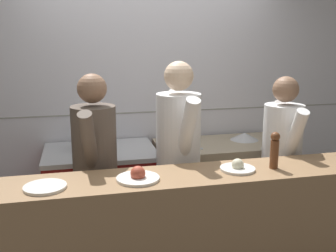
{
  "coord_description": "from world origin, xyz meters",
  "views": [
    {
      "loc": [
        -0.69,
        -2.54,
        1.88
      ],
      "look_at": [
        0.05,
        0.59,
        1.15
      ],
      "focal_mm": 42.0,
      "sensor_mm": 36.0,
      "label": 1
    }
  ],
  "objects_px": {
    "stock_pot": "(87,140)",
    "chef_head_cook": "(95,169)",
    "chefs_knife": "(181,148)",
    "chef_line": "(281,160)",
    "plated_dish_main": "(45,187)",
    "chef_sous": "(178,158)",
    "plated_dish_appetiser": "(138,176)",
    "oven_range": "(102,197)",
    "pepper_mill": "(275,149)",
    "plated_dish_dessert": "(238,167)",
    "mixing_bowl_steel": "(244,136)"
  },
  "relations": [
    {
      "from": "plated_dish_main",
      "to": "chef_line",
      "type": "height_order",
      "value": "chef_line"
    },
    {
      "from": "chefs_knife",
      "to": "chef_line",
      "type": "height_order",
      "value": "chef_line"
    },
    {
      "from": "plated_dish_dessert",
      "to": "chef_sous",
      "type": "bearing_deg",
      "value": 120.27
    },
    {
      "from": "chefs_knife",
      "to": "plated_dish_appetiser",
      "type": "distance_m",
      "value": 1.12
    },
    {
      "from": "oven_range",
      "to": "chef_head_cook",
      "type": "bearing_deg",
      "value": -96.93
    },
    {
      "from": "chef_head_cook",
      "to": "chef_sous",
      "type": "distance_m",
      "value": 0.65
    },
    {
      "from": "stock_pot",
      "to": "mixing_bowl_steel",
      "type": "bearing_deg",
      "value": 0.74
    },
    {
      "from": "chef_line",
      "to": "chefs_knife",
      "type": "bearing_deg",
      "value": 149.44
    },
    {
      "from": "chefs_knife",
      "to": "chef_head_cook",
      "type": "distance_m",
      "value": 0.91
    },
    {
      "from": "oven_range",
      "to": "plated_dish_appetiser",
      "type": "xyz_separation_m",
      "value": [
        0.18,
        -1.08,
        0.56
      ]
    },
    {
      "from": "pepper_mill",
      "to": "plated_dish_main",
      "type": "bearing_deg",
      "value": -178.85
    },
    {
      "from": "pepper_mill",
      "to": "stock_pot",
      "type": "bearing_deg",
      "value": 138.0
    },
    {
      "from": "stock_pot",
      "to": "plated_dish_main",
      "type": "relative_size",
      "value": 1.06
    },
    {
      "from": "plated_dish_main",
      "to": "chef_line",
      "type": "distance_m",
      "value": 1.91
    },
    {
      "from": "plated_dish_appetiser",
      "to": "plated_dish_dessert",
      "type": "distance_m",
      "value": 0.69
    },
    {
      "from": "pepper_mill",
      "to": "chef_line",
      "type": "bearing_deg",
      "value": 55.29
    },
    {
      "from": "stock_pot",
      "to": "plated_dish_dessert",
      "type": "distance_m",
      "value": 1.47
    },
    {
      "from": "chefs_knife",
      "to": "chef_line",
      "type": "xyz_separation_m",
      "value": [
        0.74,
        -0.49,
        -0.02
      ]
    },
    {
      "from": "mixing_bowl_steel",
      "to": "plated_dish_appetiser",
      "type": "xyz_separation_m",
      "value": [
        -1.24,
        -1.15,
        0.09
      ]
    },
    {
      "from": "chefs_knife",
      "to": "chef_sous",
      "type": "distance_m",
      "value": 0.47
    },
    {
      "from": "plated_dish_dessert",
      "to": "chef_sous",
      "type": "relative_size",
      "value": 0.14
    },
    {
      "from": "plated_dish_appetiser",
      "to": "chef_line",
      "type": "relative_size",
      "value": 0.18
    },
    {
      "from": "stock_pot",
      "to": "pepper_mill",
      "type": "xyz_separation_m",
      "value": [
        1.24,
        -1.11,
        0.14
      ]
    },
    {
      "from": "chef_sous",
      "to": "plated_dish_appetiser",
      "type": "bearing_deg",
      "value": -131.02
    },
    {
      "from": "oven_range",
      "to": "plated_dish_main",
      "type": "distance_m",
      "value": 1.29
    },
    {
      "from": "chef_head_cook",
      "to": "plated_dish_main",
      "type": "bearing_deg",
      "value": -108.46
    },
    {
      "from": "oven_range",
      "to": "chef_sous",
      "type": "height_order",
      "value": "chef_sous"
    },
    {
      "from": "plated_dish_main",
      "to": "plated_dish_appetiser",
      "type": "height_order",
      "value": "plated_dish_appetiser"
    },
    {
      "from": "plated_dish_main",
      "to": "chef_head_cook",
      "type": "relative_size",
      "value": 0.16
    },
    {
      "from": "chef_head_cook",
      "to": "oven_range",
      "type": "bearing_deg",
      "value": 95.54
    },
    {
      "from": "plated_dish_main",
      "to": "plated_dish_appetiser",
      "type": "distance_m",
      "value": 0.57
    },
    {
      "from": "chef_line",
      "to": "chef_head_cook",
      "type": "bearing_deg",
      "value": -178.3
    },
    {
      "from": "chefs_knife",
      "to": "plated_dish_main",
      "type": "relative_size",
      "value": 1.34
    },
    {
      "from": "stock_pot",
      "to": "plated_dish_dessert",
      "type": "relative_size",
      "value": 1.14
    },
    {
      "from": "plated_dish_main",
      "to": "chef_sous",
      "type": "bearing_deg",
      "value": 29.26
    },
    {
      "from": "stock_pot",
      "to": "pepper_mill",
      "type": "bearing_deg",
      "value": -42.0
    },
    {
      "from": "chef_line",
      "to": "pepper_mill",
      "type": "bearing_deg",
      "value": -121.45
    },
    {
      "from": "plated_dish_appetiser",
      "to": "chef_head_cook",
      "type": "xyz_separation_m",
      "value": [
        -0.24,
        0.52,
        -0.11
      ]
    },
    {
      "from": "mixing_bowl_steel",
      "to": "plated_dish_main",
      "type": "xyz_separation_m",
      "value": [
        -1.81,
        -1.16,
        0.08
      ]
    },
    {
      "from": "stock_pot",
      "to": "chef_head_cook",
      "type": "distance_m",
      "value": 0.61
    },
    {
      "from": "chef_head_cook",
      "to": "chef_line",
      "type": "distance_m",
      "value": 1.52
    },
    {
      "from": "pepper_mill",
      "to": "chefs_knife",
      "type": "bearing_deg",
      "value": 113.24
    },
    {
      "from": "stock_pot",
      "to": "pepper_mill",
      "type": "relative_size",
      "value": 1.06
    },
    {
      "from": "plated_dish_dessert",
      "to": "chef_line",
      "type": "xyz_separation_m",
      "value": [
        0.58,
        0.45,
        -0.13
      ]
    },
    {
      "from": "oven_range",
      "to": "chef_sous",
      "type": "relative_size",
      "value": 0.58
    },
    {
      "from": "mixing_bowl_steel",
      "to": "chef_head_cook",
      "type": "height_order",
      "value": "chef_head_cook"
    },
    {
      "from": "plated_dish_dessert",
      "to": "stock_pot",
      "type": "bearing_deg",
      "value": 131.69
    },
    {
      "from": "oven_range",
      "to": "plated_dish_dessert",
      "type": "xyz_separation_m",
      "value": [
        0.87,
        -1.05,
        0.56
      ]
    },
    {
      "from": "chefs_knife",
      "to": "plated_dish_main",
      "type": "height_order",
      "value": "plated_dish_main"
    },
    {
      "from": "oven_range",
      "to": "pepper_mill",
      "type": "height_order",
      "value": "pepper_mill"
    }
  ]
}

